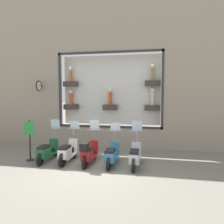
% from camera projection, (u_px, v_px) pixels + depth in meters
% --- Properties ---
extents(ground_plane, '(120.00, 120.00, 0.00)m').
position_uv_depth(ground_plane, '(90.00, 169.00, 8.12)').
color(ground_plane, gray).
extents(building_facade, '(1.21, 36.00, 9.26)m').
position_uv_depth(building_facade, '(110.00, 57.00, 11.26)').
color(building_facade, gray).
rests_on(building_facade, ground_plane).
extents(scooter_silver_0, '(1.80, 0.60, 1.70)m').
position_uv_depth(scooter_silver_0, '(135.00, 156.00, 8.33)').
color(scooter_silver_0, black).
rests_on(scooter_silver_0, ground_plane).
extents(scooter_teal_1, '(1.80, 0.61, 1.59)m').
position_uv_depth(scooter_teal_1, '(112.00, 155.00, 8.50)').
color(scooter_teal_1, black).
rests_on(scooter_teal_1, ground_plane).
extents(scooter_red_2, '(1.80, 0.60, 1.69)m').
position_uv_depth(scooter_red_2, '(89.00, 153.00, 8.62)').
color(scooter_red_2, black).
rests_on(scooter_red_2, ground_plane).
extents(scooter_white_3, '(1.81, 0.60, 1.63)m').
position_uv_depth(scooter_white_3, '(68.00, 152.00, 8.86)').
color(scooter_white_3, black).
rests_on(scooter_white_3, ground_plane).
extents(scooter_green_4, '(1.80, 0.61, 1.67)m').
position_uv_depth(scooter_green_4, '(47.00, 151.00, 9.04)').
color(scooter_green_4, black).
rests_on(scooter_green_4, ground_plane).
extents(shop_sign_post, '(0.36, 0.45, 1.70)m').
position_uv_depth(shop_sign_post, '(30.00, 139.00, 9.15)').
color(shop_sign_post, '#232326').
rests_on(shop_sign_post, ground_plane).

